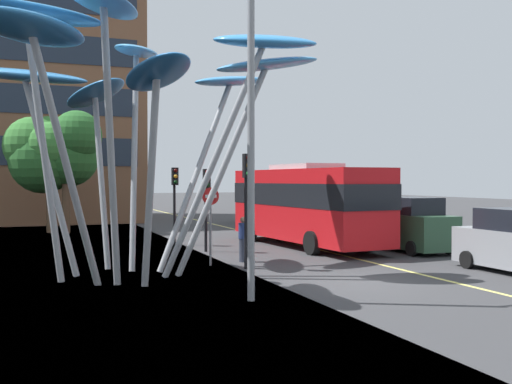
# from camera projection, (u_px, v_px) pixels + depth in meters

# --- Properties ---
(ground) EXTENTS (120.00, 240.00, 0.10)m
(ground) POSITION_uv_depth(u_px,v_px,m) (339.00, 286.00, 17.29)
(ground) COLOR #38383A
(red_bus) EXTENTS (3.33, 10.40, 3.70)m
(red_bus) POSITION_uv_depth(u_px,v_px,m) (305.00, 201.00, 26.99)
(red_bus) COLOR red
(red_bus) RESTS_ON ground
(leaf_sculpture) EXTENTS (11.16, 10.01, 8.13)m
(leaf_sculpture) POSITION_uv_depth(u_px,v_px,m) (125.00, 69.00, 18.21)
(leaf_sculpture) COLOR #9EA0A5
(leaf_sculpture) RESTS_ON ground
(traffic_light_kerb_near) EXTENTS (0.28, 0.42, 3.86)m
(traffic_light_kerb_near) POSITION_uv_depth(u_px,v_px,m) (247.00, 186.00, 20.10)
(traffic_light_kerb_near) COLOR black
(traffic_light_kerb_near) RESTS_ON ground
(traffic_light_kerb_far) EXTENTS (0.28, 0.42, 3.44)m
(traffic_light_kerb_far) POSITION_uv_depth(u_px,v_px,m) (206.00, 192.00, 24.91)
(traffic_light_kerb_far) COLOR black
(traffic_light_kerb_far) RESTS_ON ground
(traffic_light_island_mid) EXTENTS (0.28, 0.42, 3.55)m
(traffic_light_island_mid) POSITION_uv_depth(u_px,v_px,m) (175.00, 189.00, 27.44)
(traffic_light_island_mid) COLOR black
(traffic_light_island_mid) RESTS_ON ground
(car_parked_mid) EXTENTS (1.99, 4.08, 2.27)m
(car_parked_mid) POSITION_uv_depth(u_px,v_px,m) (412.00, 226.00, 25.06)
(car_parked_mid) COLOR #2D5138
(car_parked_mid) RESTS_ON ground
(car_parked_far) EXTENTS (1.96, 4.41, 1.95)m
(car_parked_far) POSITION_uv_depth(u_px,v_px,m) (338.00, 220.00, 30.93)
(car_parked_far) COLOR #2D5138
(car_parked_far) RESTS_ON ground
(car_side_street) EXTENTS (2.04, 4.39, 2.15)m
(car_side_street) POSITION_uv_depth(u_px,v_px,m) (286.00, 213.00, 36.31)
(car_side_street) COLOR maroon
(car_side_street) RESTS_ON ground
(car_far_side) EXTENTS (1.98, 4.48, 2.32)m
(car_far_side) POSITION_uv_depth(u_px,v_px,m) (262.00, 207.00, 41.70)
(car_far_side) COLOR #2D5138
(car_far_side) RESTS_ON ground
(street_lamp) EXTENTS (1.59, 0.44, 8.68)m
(street_lamp) POSITION_uv_depth(u_px,v_px,m) (263.00, 81.00, 14.89)
(street_lamp) COLOR gray
(street_lamp) RESTS_ON ground
(tree_pavement_near) EXTENTS (5.03, 4.24, 6.86)m
(tree_pavement_near) POSITION_uv_depth(u_px,v_px,m) (57.00, 155.00, 33.90)
(tree_pavement_near) COLOR brown
(tree_pavement_near) RESTS_ON ground
(tree_pavement_far) EXTENTS (4.25, 4.68, 6.70)m
(tree_pavement_far) POSITION_uv_depth(u_px,v_px,m) (44.00, 149.00, 34.11)
(tree_pavement_far) COLOR brown
(tree_pavement_far) RESTS_ON ground
(pedestrian) EXTENTS (0.34, 0.34, 1.64)m
(pedestrian) POSITION_uv_depth(u_px,v_px,m) (243.00, 239.00, 21.95)
(pedestrian) COLOR #2D3342
(pedestrian) RESTS_ON ground
(no_entry_sign) EXTENTS (0.60, 0.12, 2.72)m
(no_entry_sign) POSITION_uv_depth(u_px,v_px,m) (211.00, 214.00, 20.94)
(no_entry_sign) COLOR gray
(no_entry_sign) RESTS_ON ground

